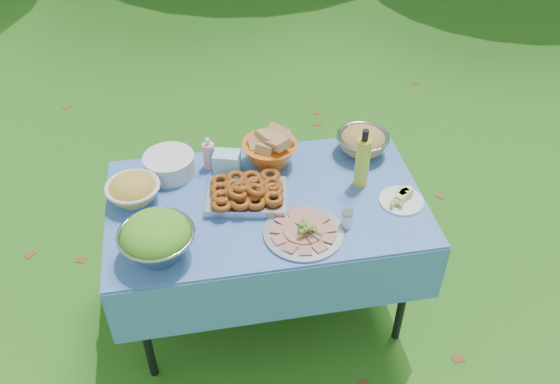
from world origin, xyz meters
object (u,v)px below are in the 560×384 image
at_px(oil_bottle, 363,158).
at_px(plate_stack, 169,164).
at_px(bread_bowl, 270,148).
at_px(salad_bowl, 157,238).
at_px(picnic_table, 267,257).
at_px(pasta_bowl_steel, 363,141).
at_px(charcuterie_platter, 303,227).

bearing_deg(oil_bottle, plate_stack, 164.70).
bearing_deg(bread_bowl, salad_bowl, -135.76).
xyz_separation_m(picnic_table, oil_bottle, (0.46, 0.04, 0.53)).
bearing_deg(oil_bottle, salad_bowl, -162.20).
bearing_deg(pasta_bowl_steel, plate_stack, 179.90).
relative_size(bread_bowl, oil_bottle, 0.89).
bearing_deg(salad_bowl, bread_bowl, 44.24).
xyz_separation_m(salad_bowl, pasta_bowl_steel, (1.04, 0.55, -0.03)).
xyz_separation_m(plate_stack, pasta_bowl_steel, (0.97, -0.00, 0.02)).
bearing_deg(picnic_table, oil_bottle, 5.48).
xyz_separation_m(picnic_table, charcuterie_platter, (0.13, -0.24, 0.42)).
relative_size(picnic_table, salad_bowl, 4.66).
relative_size(plate_stack, bread_bowl, 0.91).
bearing_deg(picnic_table, pasta_bowl_steel, 27.88).
distance_m(picnic_table, oil_bottle, 0.71).
height_order(charcuterie_platter, oil_bottle, oil_bottle).
bearing_deg(plate_stack, charcuterie_platter, -43.83).
height_order(bread_bowl, oil_bottle, oil_bottle).
distance_m(plate_stack, oil_bottle, 0.93).
distance_m(plate_stack, pasta_bowl_steel, 0.97).
bearing_deg(salad_bowl, picnic_table, 28.05).
distance_m(plate_stack, charcuterie_platter, 0.77).
distance_m(salad_bowl, plate_stack, 0.56).
bearing_deg(plate_stack, pasta_bowl_steel, -0.10).
height_order(salad_bowl, pasta_bowl_steel, salad_bowl).
bearing_deg(salad_bowl, pasta_bowl_steel, 27.96).
bearing_deg(pasta_bowl_steel, bread_bowl, -179.33).
height_order(bread_bowl, pasta_bowl_steel, bread_bowl).
xyz_separation_m(bread_bowl, pasta_bowl_steel, (0.48, 0.01, -0.02)).
xyz_separation_m(pasta_bowl_steel, charcuterie_platter, (-0.42, -0.53, -0.03)).
bearing_deg(salad_bowl, plate_stack, 83.25).
relative_size(bread_bowl, pasta_bowl_steel, 1.05).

